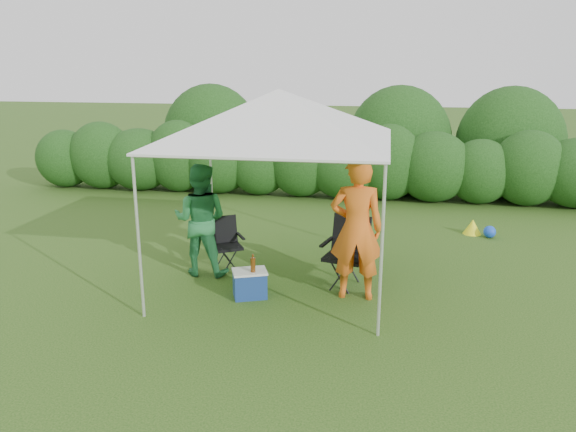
% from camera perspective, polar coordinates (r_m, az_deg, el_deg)
% --- Properties ---
extents(ground, '(70.00, 70.00, 0.00)m').
position_cam_1_polar(ground, '(8.06, -1.56, -7.92)').
color(ground, '#395E1D').
extents(hedge, '(15.05, 1.53, 1.80)m').
position_cam_1_polar(hedge, '(13.52, 3.92, 5.34)').
color(hedge, '#214E18').
rests_on(hedge, ground).
extents(canopy, '(3.10, 3.10, 2.83)m').
position_cam_1_polar(canopy, '(7.92, -0.95, 10.14)').
color(canopy, silver).
rests_on(canopy, ground).
extents(chair_right, '(0.73, 0.69, 1.02)m').
position_cam_1_polar(chair_right, '(8.24, 6.08, -3.15)').
color(chair_right, black).
rests_on(chair_right, ground).
extents(chair_left, '(0.64, 0.62, 0.81)m').
position_cam_1_polar(chair_left, '(8.97, -6.40, -2.38)').
color(chair_left, black).
rests_on(chair_left, ground).
extents(man, '(0.74, 0.51, 1.99)m').
position_cam_1_polar(man, '(7.68, 6.97, -1.32)').
color(man, orange).
rests_on(man, ground).
extents(woman, '(0.85, 0.66, 1.73)m').
position_cam_1_polar(woman, '(8.64, -8.87, -0.38)').
color(woman, '#287C41').
rests_on(woman, ground).
extents(cooler, '(0.56, 0.49, 0.39)m').
position_cam_1_polar(cooler, '(7.91, -3.90, -6.86)').
color(cooler, navy).
rests_on(cooler, ground).
extents(bottle, '(0.07, 0.07, 0.26)m').
position_cam_1_polar(bottle, '(7.74, -3.58, -4.79)').
color(bottle, '#592D0C').
rests_on(bottle, cooler).
extents(lawn_toy, '(0.57, 0.48, 0.29)m').
position_cam_1_polar(lawn_toy, '(11.24, 18.64, -1.17)').
color(lawn_toy, '#FFFD1A').
rests_on(lawn_toy, ground).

